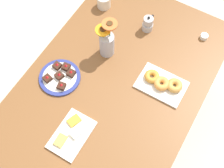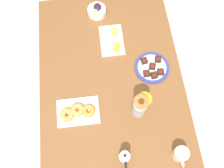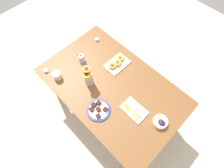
# 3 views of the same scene
# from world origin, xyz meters

# --- Properties ---
(ground_plane) EXTENTS (6.00, 6.00, 0.00)m
(ground_plane) POSITION_xyz_m (0.00, 0.00, 0.00)
(ground_plane) COLOR beige
(dining_table) EXTENTS (1.60, 1.00, 0.74)m
(dining_table) POSITION_xyz_m (0.00, 0.00, 0.65)
(dining_table) COLOR brown
(dining_table) RESTS_ON ground_plane
(coffee_mug) EXTENTS (0.13, 0.09, 0.09)m
(coffee_mug) POSITION_xyz_m (0.51, 0.36, 0.79)
(coffee_mug) COLOR silver
(coffee_mug) RESTS_ON dining_table
(cheese_platter) EXTENTS (0.26, 0.17, 0.03)m
(cheese_platter) POSITION_xyz_m (-0.36, 0.04, 0.75)
(cheese_platter) COLOR white
(cheese_platter) RESTS_ON dining_table
(croissant_platter) EXTENTS (0.19, 0.28, 0.05)m
(croissant_platter) POSITION_xyz_m (0.16, -0.25, 0.76)
(croissant_platter) COLOR white
(croissant_platter) RESTS_ON dining_table
(jam_cup_berry) EXTENTS (0.05, 0.05, 0.03)m
(jam_cup_berry) POSITION_xyz_m (0.60, -0.33, 0.76)
(jam_cup_berry) COLOR white
(jam_cup_berry) RESTS_ON dining_table
(dessert_plate) EXTENTS (0.25, 0.25, 0.05)m
(dessert_plate) POSITION_xyz_m (-0.10, 0.30, 0.75)
(dessert_plate) COLOR navy
(dessert_plate) RESTS_ON dining_table
(flower_vase) EXTENTS (0.12, 0.12, 0.27)m
(flower_vase) POSITION_xyz_m (0.20, 0.15, 0.84)
(flower_vase) COLOR #B2B2BC
(flower_vase) RESTS_ON dining_table
(moka_pot) EXTENTS (0.11, 0.07, 0.12)m
(moka_pot) POSITION_xyz_m (0.48, 0.02, 0.79)
(moka_pot) COLOR #B7B7BC
(moka_pot) RESTS_ON dining_table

